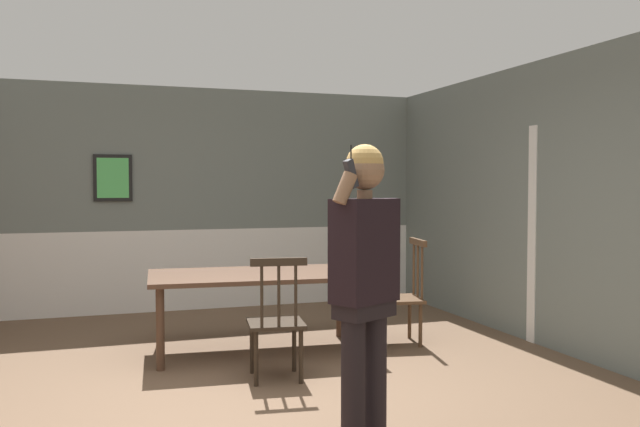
{
  "coord_description": "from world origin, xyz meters",
  "views": [
    {
      "loc": [
        -1.03,
        -4.54,
        1.52
      ],
      "look_at": [
        0.41,
        -0.3,
        1.33
      ],
      "focal_mm": 37.2,
      "sensor_mm": 36.0,
      "label": 1
    }
  ],
  "objects_px": {
    "chair_near_window": "(276,321)",
    "person_figure": "(365,272)",
    "dining_table": "(259,281)",
    "chair_by_doorway": "(400,295)"
  },
  "relations": [
    {
      "from": "chair_near_window",
      "to": "person_figure",
      "type": "height_order",
      "value": "person_figure"
    },
    {
      "from": "person_figure",
      "to": "dining_table",
      "type": "bearing_deg",
      "value": -115.46
    },
    {
      "from": "chair_near_window",
      "to": "chair_by_doorway",
      "type": "distance_m",
      "value": 1.65
    },
    {
      "from": "dining_table",
      "to": "person_figure",
      "type": "xyz_separation_m",
      "value": [
        0.08,
        -2.34,
        0.37
      ]
    },
    {
      "from": "chair_by_doorway",
      "to": "chair_near_window",
      "type": "bearing_deg",
      "value": 129.04
    },
    {
      "from": "chair_by_doorway",
      "to": "person_figure",
      "type": "height_order",
      "value": "person_figure"
    },
    {
      "from": "chair_near_window",
      "to": "person_figure",
      "type": "xyz_separation_m",
      "value": [
        0.15,
        -1.43,
        0.56
      ]
    },
    {
      "from": "dining_table",
      "to": "chair_near_window",
      "type": "relative_size",
      "value": 2.09
    },
    {
      "from": "chair_near_window",
      "to": "chair_by_doorway",
      "type": "relative_size",
      "value": 0.97
    },
    {
      "from": "chair_by_doorway",
      "to": "person_figure",
      "type": "relative_size",
      "value": 0.57
    }
  ]
}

